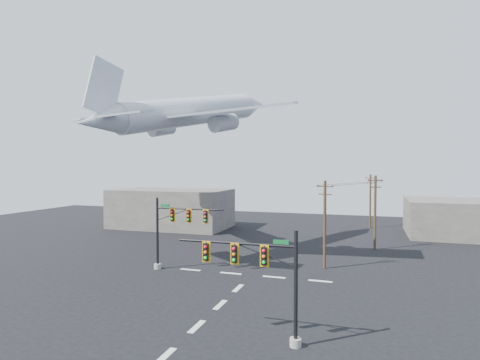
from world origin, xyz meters
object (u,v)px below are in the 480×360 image
(airliner, at_px, (192,112))
(signal_mast_far, at_px, (173,229))
(signal_mast_near, at_px, (264,278))
(utility_pole_a, at_px, (325,223))
(utility_pole_b, at_px, (375,211))
(utility_pole_c, at_px, (370,200))

(airliner, bearing_deg, signal_mast_far, -148.68)
(signal_mast_far, bearing_deg, signal_mast_near, -45.96)
(utility_pole_a, distance_m, utility_pole_b, 11.62)
(utility_pole_a, bearing_deg, utility_pole_c, 99.07)
(airliner, bearing_deg, utility_pole_c, -16.57)
(signal_mast_near, relative_size, signal_mast_far, 1.02)
(utility_pole_a, xyz_separation_m, utility_pole_c, (4.16, 27.68, 0.03))
(signal_mast_near, xyz_separation_m, utility_pole_b, (6.14, 27.86, 0.91))
(utility_pole_c, bearing_deg, signal_mast_near, -76.69)
(signal_mast_far, xyz_separation_m, airliner, (-1.44, 7.29, 11.80))
(utility_pole_b, height_order, utility_pole_c, utility_pole_b)
(utility_pole_c, relative_size, airliner, 0.31)
(signal_mast_far, relative_size, utility_pole_b, 0.81)
(signal_mast_near, bearing_deg, utility_pole_a, 85.04)
(utility_pole_a, bearing_deg, utility_pole_b, 84.03)
(utility_pole_b, bearing_deg, signal_mast_near, -123.02)
(signal_mast_near, height_order, utility_pole_a, utility_pole_a)
(signal_mast_near, relative_size, airliner, 0.26)
(utility_pole_b, bearing_deg, signal_mast_far, -159.57)
(signal_mast_near, distance_m, utility_pole_b, 28.55)
(signal_mast_near, xyz_separation_m, airliner, (-13.27, 19.52, 12.03))
(signal_mast_near, relative_size, utility_pole_b, 0.83)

